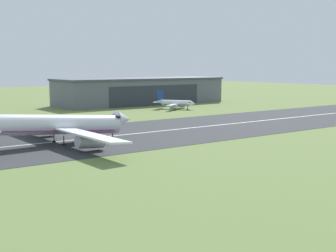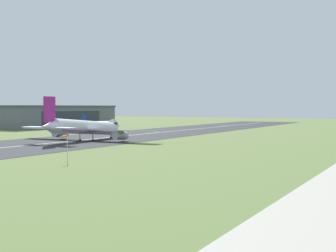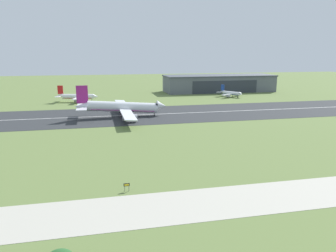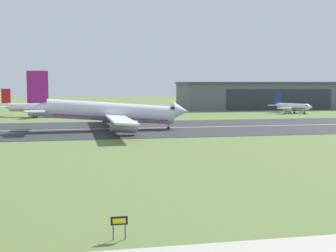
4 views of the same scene
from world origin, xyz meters
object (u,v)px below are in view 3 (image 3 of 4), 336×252
airplane_parked_centre (78,97)px  airplane_landing (122,107)px  airplane_parked_west (231,93)px  runway_sign (127,185)px

airplane_parked_centre → airplane_landing: bearing=-67.0°
airplane_parked_west → runway_sign: size_ratio=10.30×
airplane_parked_west → airplane_parked_centre: 100.14m
airplane_landing → runway_sign: airplane_landing is taller
airplane_landing → airplane_parked_west: 94.78m
airplane_landing → airplane_parked_centre: size_ratio=2.19×
airplane_parked_west → runway_sign: bearing=-121.0°
runway_sign → airplane_landing: bearing=85.9°
runway_sign → airplane_parked_west: bearing=59.0°
airplane_landing → airplane_parked_west: bearing=35.1°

